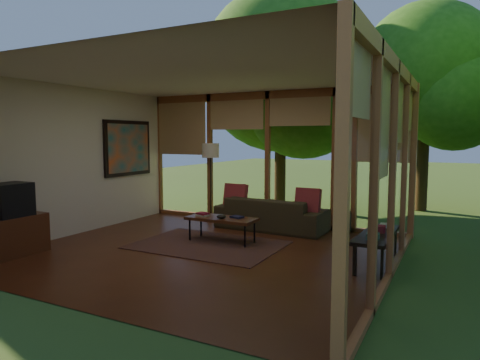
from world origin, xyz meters
The scene contains 25 objects.
floor centered at (0.00, 0.00, 0.00)m, with size 5.50×5.50×0.00m, color #5C2B18.
ceiling centered at (0.00, 0.00, 2.70)m, with size 5.50×5.50×0.00m, color silver.
wall_left centered at (-2.75, 0.00, 1.35)m, with size 0.04×5.00×2.70m, color beige.
wall_front centered at (0.00, -2.50, 1.35)m, with size 5.50×0.04×2.70m, color beige.
window_wall_back centered at (0.00, 2.50, 1.35)m, with size 5.50×0.12×2.70m, color #9A5830.
window_wall_right centered at (2.75, 0.00, 1.35)m, with size 0.12×5.00×2.70m, color #9A5830.
tree_nw centered at (-0.56, 4.63, 3.43)m, with size 4.06×4.06×5.46m.
tree_ne centered at (2.69, 5.70, 3.31)m, with size 3.25×3.25×4.95m.
rug centered at (-0.15, 0.40, 0.01)m, with size 2.37×1.68×0.01m, color brown.
sofa centered at (0.30, 2.00, 0.31)m, with size 2.12×0.83×0.62m, color #3D331E.
pillow_left centered at (-0.45, 1.95, 0.61)m, with size 0.46×0.15×0.46m, color maroon.
pillow_right centered at (1.05, 1.95, 0.61)m, with size 0.46×0.15×0.46m, color maroon.
ct_book_lower centered at (-0.41, 0.64, 0.44)m, with size 0.21×0.16×0.03m, color #BBB6A9.
ct_book_upper centered at (-0.41, 0.64, 0.47)m, with size 0.19×0.15×0.03m, color maroon.
ct_book_side centered at (0.19, 0.77, 0.44)m, with size 0.20×0.15×0.03m, color black.
ct_bowl centered at (-0.01, 0.59, 0.46)m, with size 0.16×0.16×0.07m, color black.
media_cabinet centered at (-2.47, -1.49, 0.30)m, with size 0.50×1.00×0.60m, color #592C18.
television centered at (-2.45, -1.49, 0.85)m, with size 0.45×0.55×0.50m, color black.
console_book_a centered at (2.40, 0.14, 0.49)m, with size 0.22×0.16×0.08m, color #2F524A.
console_book_b centered at (2.40, 0.59, 0.50)m, with size 0.21×0.15×0.10m, color maroon.
console_book_c centered at (2.40, 0.99, 0.48)m, with size 0.20×0.14×0.05m, color #BBB6A9.
floor_lamp centered at (-1.20, 2.24, 1.41)m, with size 0.36×0.36×1.65m.
coffee_table centered at (-0.06, 0.69, 0.39)m, with size 1.20×0.50×0.43m.
side_console centered at (2.40, 0.54, 0.41)m, with size 0.60×1.40×0.46m.
wall_painting centered at (-2.71, 1.40, 1.55)m, with size 0.06×1.35×1.15m.
Camera 1 is at (3.48, -5.52, 1.78)m, focal length 32.00 mm.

